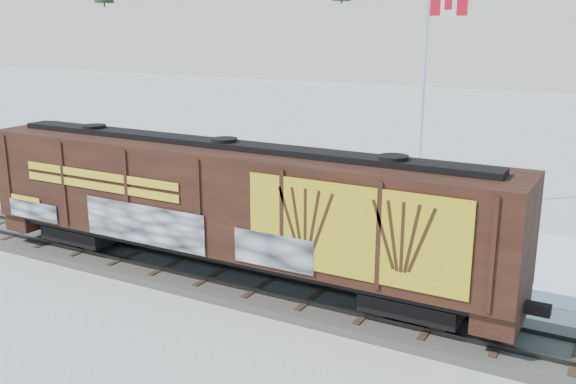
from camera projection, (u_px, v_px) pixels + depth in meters
The scene contains 8 objects.
ground at pixel (216, 281), 23.19m from camera, with size 500.00×500.00×0.00m, color white.
rail_track at pixel (216, 277), 23.15m from camera, with size 50.00×3.40×0.43m.
parking_strip at pixel (311, 225), 29.52m from camera, with size 40.00×8.00×0.03m, color white.
hopper_railcar at pixel (226, 201), 22.17m from camera, with size 20.07×3.06×4.74m.
flagpole at pixel (424, 132), 31.57m from camera, with size 2.30×0.90×10.57m.
car_silver at pixel (193, 195), 31.45m from camera, with size 1.94×4.81×1.64m, color #B2B4B9.
car_white at pixel (275, 214), 28.79m from camera, with size 1.48×4.23×1.39m, color white.
car_dark at pixel (327, 221), 27.74m from camera, with size 1.99×4.90×1.42m, color black.
Camera 1 is at (12.78, -17.61, 9.03)m, focal length 40.00 mm.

